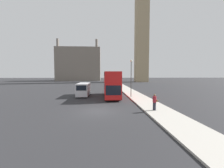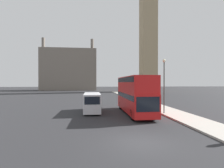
# 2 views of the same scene
# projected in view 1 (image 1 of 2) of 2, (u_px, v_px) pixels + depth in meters

# --- Properties ---
(ground_plane) EXTENTS (300.00, 300.00, 0.00)m
(ground_plane) POSITION_uv_depth(u_px,v_px,m) (98.00, 111.00, 16.30)
(ground_plane) COLOR #28282B
(sidewalk_strip) EXTENTS (3.26, 120.00, 0.15)m
(sidewalk_strip) POSITION_uv_depth(u_px,v_px,m) (157.00, 109.00, 16.70)
(sidewalk_strip) COLOR #ADA89E
(sidewalk_strip) RESTS_ON ground_plane
(clock_tower) EXTENTS (6.72, 6.89, 68.90)m
(clock_tower) POSITION_uv_depth(u_px,v_px,m) (142.00, 13.00, 76.13)
(clock_tower) COLOR tan
(clock_tower) RESTS_ON ground_plane
(building_block_distant) EXTENTS (26.30, 12.18, 24.35)m
(building_block_distant) POSITION_uv_depth(u_px,v_px,m) (79.00, 64.00, 92.49)
(building_block_distant) COLOR slate
(building_block_distant) RESTS_ON ground_plane
(red_double_decker_bus) EXTENTS (2.53, 10.24, 4.42)m
(red_double_decker_bus) POSITION_uv_depth(u_px,v_px,m) (111.00, 83.00, 26.21)
(red_double_decker_bus) COLOR red
(red_double_decker_bus) RESTS_ON ground_plane
(white_van) EXTENTS (2.01, 5.78, 2.35)m
(white_van) POSITION_uv_depth(u_px,v_px,m) (83.00, 89.00, 27.41)
(white_van) COLOR silver
(white_van) RESTS_ON ground_plane
(pedestrian) EXTENTS (0.55, 0.39, 1.74)m
(pedestrian) POSITION_uv_depth(u_px,v_px,m) (155.00, 102.00, 16.01)
(pedestrian) COLOR #23232D
(pedestrian) RESTS_ON sidewalk_strip
(street_lamp) EXTENTS (0.36, 0.36, 6.31)m
(street_lamp) POSITION_uv_depth(u_px,v_px,m) (131.00, 73.00, 25.39)
(street_lamp) COLOR #2D332D
(street_lamp) RESTS_ON sidewalk_strip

